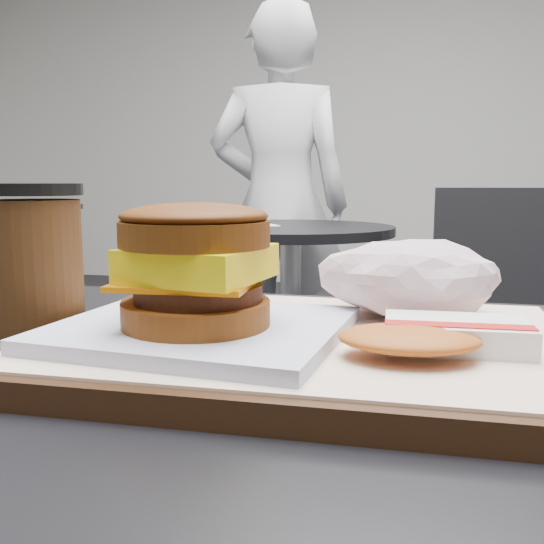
{
  "coord_description": "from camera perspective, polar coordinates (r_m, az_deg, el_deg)",
  "views": [
    {
      "loc": [
        0.04,
        -0.36,
        0.9
      ],
      "look_at": [
        -0.05,
        0.04,
        0.83
      ],
      "focal_mm": 40.0,
      "sensor_mm": 36.0,
      "label": 1
    }
  ],
  "objects": [
    {
      "name": "crumpled_wrapper",
      "position": [
        0.49,
        12.73,
        -0.55
      ],
      "size": [
        0.14,
        0.11,
        0.06
      ],
      "primitive_type": null,
      "color": "white",
      "rests_on": "serving_tray"
    },
    {
      "name": "neighbor_chair",
      "position": [
        1.96,
        16.98,
        -3.24
      ],
      "size": [
        0.61,
        0.44,
        0.88
      ],
      "color": "#A1A1A6",
      "rests_on": "ground"
    },
    {
      "name": "patron",
      "position": [
        2.53,
        0.7,
        6.31
      ],
      "size": [
        0.63,
        0.45,
        1.6
      ],
      "primitive_type": "imported",
      "rotation": [
        0.0,
        0.0,
        3.27
      ],
      "color": "silver",
      "rests_on": "ground"
    },
    {
      "name": "serving_tray",
      "position": [
        0.44,
        3.21,
        -6.88
      ],
      "size": [
        0.38,
        0.28,
        0.02
      ],
      "color": "black",
      "rests_on": "customer_table"
    },
    {
      "name": "bg_table_mid",
      "position": [
        4.33,
        -21.63,
        3.44
      ],
      "size": [
        0.66,
        0.66,
        0.75
      ],
      "color": "black",
      "rests_on": "ground"
    },
    {
      "name": "coffee_cup",
      "position": [
        0.54,
        -21.46,
        1.07
      ],
      "size": [
        0.08,
        0.08,
        0.12
      ],
      "color": "#3D220E",
      "rests_on": "customer_table"
    },
    {
      "name": "hash_brown",
      "position": [
        0.39,
        15.16,
        -5.85
      ],
      "size": [
        0.12,
        0.09,
        0.02
      ],
      "color": "silver",
      "rests_on": "serving_tray"
    },
    {
      "name": "napkin",
      "position": [
        2.05,
        -1.4,
        4.42
      ],
      "size": [
        0.17,
        0.17,
        0.0
      ],
      "primitive_type": "cube",
      "rotation": [
        0.0,
        0.0,
        0.6
      ],
      "color": "white",
      "rests_on": "neighbor_table"
    },
    {
      "name": "breakfast_sandwich",
      "position": [
        0.41,
        -7.02,
        -0.9
      ],
      "size": [
        0.21,
        0.19,
        0.09
      ],
      "color": "white",
      "rests_on": "serving_tray"
    },
    {
      "name": "neighbor_table",
      "position": [
        2.08,
        1.74,
        -1.13
      ],
      "size": [
        0.7,
        0.7,
        0.75
      ],
      "color": "black",
      "rests_on": "ground"
    }
  ]
}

